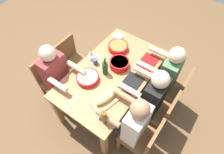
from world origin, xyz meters
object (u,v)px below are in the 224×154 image
Objects in this scene: chair_far_left at (52,78)px; chair_near_center at (161,111)px; chair_far_center at (72,60)px; wine_bottle at (105,68)px; serving_bowl_salad at (119,63)px; bread_loaf at (106,97)px; diner_far_left at (57,75)px; napkin_stack at (118,36)px; chair_near_left at (144,138)px; diner_near_right at (166,74)px; serving_bowl_pasta at (88,78)px; beer_bottle at (104,117)px; wine_glass at (90,53)px; serving_bowl_fruit at (118,47)px; dining_table at (112,76)px; diner_near_left at (133,123)px; chair_near_right at (175,88)px; cup_far_center at (95,62)px; diner_near_center at (151,96)px; cutting_board at (107,99)px.

chair_near_center is (0.45, -1.60, 0.00)m from chair_far_left.
wine_bottle is at bearing -95.03° from chair_far_center.
bread_loaf reaches higher than serving_bowl_salad.
chair_far_center is (0.45, 0.18, -0.21)m from diner_far_left.
diner_far_left is 1.13m from napkin_stack.
wine_bottle is (0.38, 0.87, 0.37)m from chair_near_left.
diner_near_right is 4.02× the size of serving_bowl_pasta.
beer_bottle is (-0.19, -0.96, 0.15)m from diner_far_left.
wine_glass is at bearing 54.36° from bread_loaf.
wine_bottle reaches higher than chair_far_center.
chair_far_left is at bearing 180.00° from chair_far_center.
wine_glass is (0.48, -0.22, 0.16)m from diner_far_left.
wine_glass is at bearing 151.18° from serving_bowl_fruit.
dining_table is 0.82m from chair_far_center.
beer_bottle is (-0.35, -0.53, 0.07)m from serving_bowl_pasta.
diner_near_left is 0.80m from wine_bottle.
chair_near_left is 6.07× the size of napkin_stack.
chair_near_right reaches higher than napkin_stack.
serving_bowl_salad is at bearing -79.78° from chair_far_center.
chair_far_left and bread_loaf have the same top height.
wine_bottle reaches higher than serving_bowl_pasta.
chair_near_right is 1.66m from chair_far_center.
napkin_stack is (0.65, 0.34, 0.10)m from dining_table.
diner_near_right and diner_near_left have the same top height.
bread_loaf is 0.61m from cup_far_center.
diner_near_left is 13.29× the size of cup_far_center.
beer_bottle is at bearing 124.56° from diner_near_left.
wine_glass is (0.42, 0.59, 0.05)m from bread_loaf.
diner_near_center is 5.45× the size of beer_bottle.
beer_bottle reaches higher than serving_bowl_salad.
serving_bowl_fruit is 0.34m from serving_bowl_salad.
diner_far_left is at bearing 109.98° from diner_near_center.
diner_near_left is 0.85m from serving_bowl_salad.
diner_near_right is 1.00× the size of diner_far_left.
chair_near_center is at bearing -35.65° from beer_bottle.
serving_bowl_salad is 0.68× the size of cutting_board.
diner_near_center is (0.45, 0.18, 0.21)m from chair_near_left.
chair_far_center is at bearing 68.51° from cutting_board.
cup_far_center is (0.62, 0.62, -0.06)m from beer_bottle.
cup_far_center is at bearing -37.50° from diner_far_left.
serving_bowl_fruit reaches higher than napkin_stack.
bread_loaf is 1.17m from napkin_stack.
diner_near_left is 4.14× the size of wine_bottle.
chair_near_center is (0.45, -0.18, -0.21)m from diner_near_left.
serving_bowl_pasta is at bearing 151.43° from wine_bottle.
cutting_board is at bearing 153.40° from diner_near_right.
dining_table is 0.74m from napkin_stack.
chair_near_right is 1.69m from diner_far_left.
diner_near_center reaches higher than wine_glass.
wine_glass reaches higher than bread_loaf.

